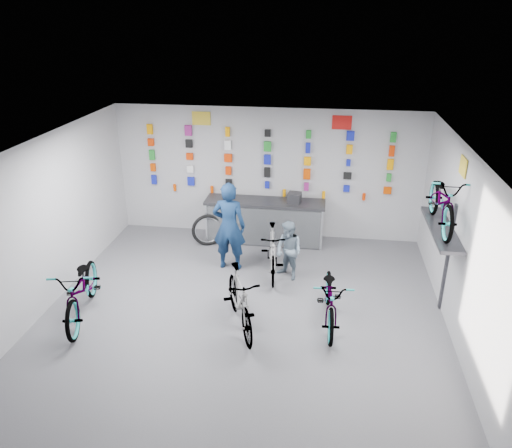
% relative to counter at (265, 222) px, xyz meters
% --- Properties ---
extents(floor, '(8.00, 8.00, 0.00)m').
position_rel_counter_xyz_m(floor, '(0.00, -3.54, -0.49)').
color(floor, '#4C4C51').
rests_on(floor, ground).
extents(ceiling, '(8.00, 8.00, 0.00)m').
position_rel_counter_xyz_m(ceiling, '(0.00, -3.54, 2.51)').
color(ceiling, white).
rests_on(ceiling, wall_back).
extents(wall_back, '(7.00, 0.00, 7.00)m').
position_rel_counter_xyz_m(wall_back, '(0.00, 0.46, 1.01)').
color(wall_back, '#B1B1B4').
rests_on(wall_back, floor).
extents(wall_left, '(0.00, 8.00, 8.00)m').
position_rel_counter_xyz_m(wall_left, '(-3.50, -3.54, 1.01)').
color(wall_left, '#B1B1B4').
rests_on(wall_left, floor).
extents(wall_right, '(0.00, 8.00, 8.00)m').
position_rel_counter_xyz_m(wall_right, '(3.50, -3.54, 1.01)').
color(wall_right, '#B1B1B4').
rests_on(wall_right, floor).
extents(counter, '(2.70, 0.66, 1.00)m').
position_rel_counter_xyz_m(counter, '(0.00, 0.00, 0.00)').
color(counter, black).
rests_on(counter, floor).
extents(merch_wall, '(5.55, 0.08, 1.57)m').
position_rel_counter_xyz_m(merch_wall, '(-0.05, 0.39, 1.33)').
color(merch_wall, '#121CA7').
rests_on(merch_wall, wall_back).
extents(wall_bracket, '(0.39, 1.90, 2.00)m').
position_rel_counter_xyz_m(wall_bracket, '(3.33, -2.34, 0.98)').
color(wall_bracket, '#333338').
rests_on(wall_bracket, wall_right).
extents(sign_left, '(0.42, 0.02, 0.30)m').
position_rel_counter_xyz_m(sign_left, '(-1.50, 0.44, 2.23)').
color(sign_left, gold).
rests_on(sign_left, wall_back).
extents(sign_right, '(0.42, 0.02, 0.30)m').
position_rel_counter_xyz_m(sign_right, '(1.60, 0.44, 2.23)').
color(sign_right, red).
rests_on(sign_right, wall_back).
extents(sign_side, '(0.02, 0.40, 0.30)m').
position_rel_counter_xyz_m(sign_side, '(3.48, -2.34, 2.16)').
color(sign_side, gold).
rests_on(sign_side, wall_right).
extents(bike_left, '(1.16, 2.15, 1.07)m').
position_rel_counter_xyz_m(bike_left, '(-2.73, -3.48, 0.05)').
color(bike_left, gray).
rests_on(bike_left, floor).
extents(bike_center, '(1.12, 1.81, 1.06)m').
position_rel_counter_xyz_m(bike_center, '(0.02, -3.43, 0.04)').
color(bike_center, gray).
rests_on(bike_center, floor).
extents(bike_right, '(0.72, 1.86, 0.96)m').
position_rel_counter_xyz_m(bike_right, '(1.52, -3.07, -0.00)').
color(bike_right, gray).
rests_on(bike_right, floor).
extents(bike_service, '(0.69, 1.71, 1.00)m').
position_rel_counter_xyz_m(bike_service, '(0.35, -1.51, 0.01)').
color(bike_service, gray).
rests_on(bike_service, floor).
extents(bike_wall, '(0.63, 1.80, 0.95)m').
position_rel_counter_xyz_m(bike_wall, '(3.25, -2.34, 1.57)').
color(bike_wall, gray).
rests_on(bike_wall, wall_bracket).
extents(clerk, '(0.69, 0.47, 1.85)m').
position_rel_counter_xyz_m(clerk, '(-0.56, -1.36, 0.44)').
color(clerk, '#10274A').
rests_on(clerk, floor).
extents(customer, '(0.74, 0.72, 1.20)m').
position_rel_counter_xyz_m(customer, '(0.68, -1.63, 0.11)').
color(customer, slate).
rests_on(customer, floor).
extents(spare_wheel, '(0.74, 0.39, 0.74)m').
position_rel_counter_xyz_m(spare_wheel, '(-1.25, -0.37, -0.12)').
color(spare_wheel, black).
rests_on(spare_wheel, floor).
extents(register, '(0.32, 0.33, 0.22)m').
position_rel_counter_xyz_m(register, '(0.66, 0.01, 0.62)').
color(register, black).
rests_on(register, counter).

